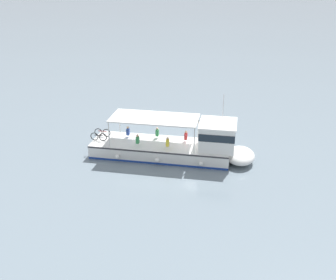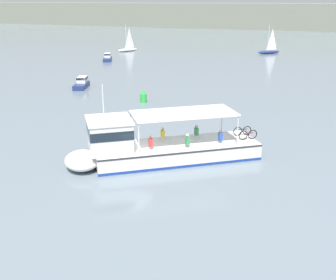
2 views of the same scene
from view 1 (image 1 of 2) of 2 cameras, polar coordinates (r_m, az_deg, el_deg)
name	(u,v)px [view 1 (image 1 of 2)]	position (r m, az deg, el deg)	size (l,w,h in m)	color
ground_plane	(203,157)	(30.53, 5.16, -2.53)	(400.00, 400.00, 0.00)	slate
ferry_main	(181,145)	(29.97, 1.91, -0.82)	(12.07, 10.03, 5.32)	white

